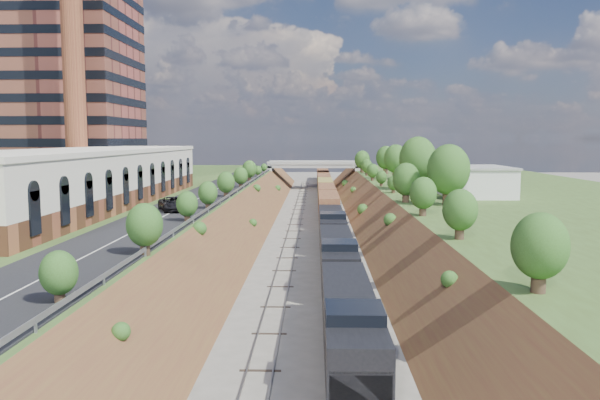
% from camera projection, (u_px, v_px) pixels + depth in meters
% --- Properties ---
extents(ground, '(400.00, 400.00, 0.00)m').
position_uv_depth(ground, '(306.00, 368.00, 33.93)').
color(ground, '#6B665B').
rests_on(ground, ground).
extents(platform_left, '(44.00, 180.00, 5.00)m').
position_uv_depth(platform_left, '(108.00, 206.00, 94.19)').
color(platform_left, '#3E5422').
rests_on(platform_left, ground).
extents(platform_right, '(44.00, 180.00, 5.00)m').
position_uv_depth(platform_right, '(520.00, 207.00, 92.44)').
color(platform_right, '#3E5422').
rests_on(platform_right, ground).
extents(embankment_left, '(10.00, 180.00, 10.00)m').
position_uv_depth(embankment_left, '(244.00, 222.00, 93.87)').
color(embankment_left, brown).
rests_on(embankment_left, ground).
extents(embankment_right, '(10.00, 180.00, 10.00)m').
position_uv_depth(embankment_right, '(381.00, 222.00, 93.29)').
color(embankment_right, brown).
rests_on(embankment_right, ground).
extents(rail_left_track, '(1.58, 180.00, 0.18)m').
position_uv_depth(rail_left_track, '(296.00, 221.00, 93.64)').
color(rail_left_track, gray).
rests_on(rail_left_track, ground).
extents(rail_right_track, '(1.58, 180.00, 0.18)m').
position_uv_depth(rail_right_track, '(328.00, 221.00, 93.50)').
color(rail_right_track, gray).
rests_on(rail_right_track, ground).
extents(road, '(8.00, 180.00, 0.10)m').
position_uv_depth(road, '(215.00, 190.00, 93.46)').
color(road, black).
rests_on(road, platform_left).
extents(guardrail, '(0.10, 171.00, 0.70)m').
position_uv_depth(guardrail, '(241.00, 187.00, 93.10)').
color(guardrail, '#99999E').
rests_on(guardrail, platform_left).
extents(commercial_building, '(14.30, 62.30, 7.00)m').
position_uv_depth(commercial_building, '(83.00, 178.00, 71.56)').
color(commercial_building, brown).
rests_on(commercial_building, platform_left).
extents(highrise_tower, '(22.00, 22.00, 53.90)m').
position_uv_depth(highrise_tower, '(64.00, 27.00, 103.23)').
color(highrise_tower, brown).
rests_on(highrise_tower, platform_left).
extents(smokestack, '(3.20, 3.20, 40.00)m').
position_uv_depth(smokestack, '(73.00, 60.00, 87.94)').
color(smokestack, brown).
rests_on(smokestack, platform_left).
extents(overpass, '(24.50, 8.30, 7.40)m').
position_uv_depth(overpass, '(313.00, 170.00, 154.70)').
color(overpass, gray).
rests_on(overpass, ground).
extents(white_building_near, '(9.00, 12.00, 4.00)m').
position_uv_depth(white_building_near, '(474.00, 182.00, 84.27)').
color(white_building_near, silver).
rests_on(white_building_near, platform_right).
extents(white_building_far, '(8.00, 10.00, 3.60)m').
position_uv_depth(white_building_far, '(439.00, 174.00, 106.18)').
color(white_building_far, silver).
rests_on(white_building_far, platform_right).
extents(tree_right_large, '(5.25, 5.25, 7.61)m').
position_uv_depth(tree_right_large, '(448.00, 170.00, 72.26)').
color(tree_right_large, '#473323').
rests_on(tree_right_large, platform_right).
extents(tree_left_crest, '(2.45, 2.45, 3.55)m').
position_uv_depth(tree_left_crest, '(181.00, 207.00, 53.39)').
color(tree_left_crest, '#473323').
rests_on(tree_left_crest, platform_left).
extents(freight_train, '(3.09, 173.56, 4.60)m').
position_uv_depth(freight_train, '(326.00, 193.00, 115.42)').
color(freight_train, black).
rests_on(freight_train, ground).
extents(suv, '(4.72, 6.26, 1.58)m').
position_uv_depth(suv, '(173.00, 204.00, 66.22)').
color(suv, black).
rests_on(suv, road).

